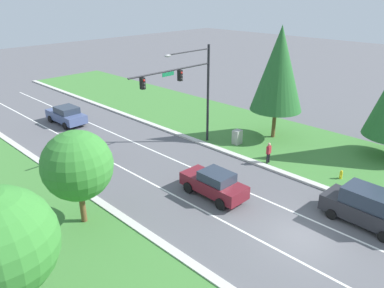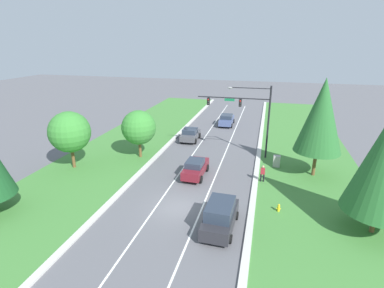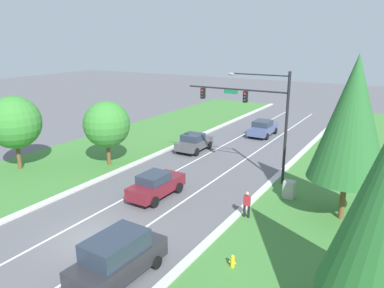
% 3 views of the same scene
% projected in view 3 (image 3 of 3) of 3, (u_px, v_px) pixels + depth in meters
% --- Properties ---
extents(ground_plane, '(160.00, 160.00, 0.00)m').
position_uv_depth(ground_plane, '(91.00, 238.00, 19.93)').
color(ground_plane, '#5B5B60').
extents(curb_strip_right, '(0.50, 90.00, 0.15)m').
position_uv_depth(curb_strip_right, '(180.00, 268.00, 17.13)').
color(curb_strip_right, beige).
rests_on(curb_strip_right, ground_plane).
extents(curb_strip_left, '(0.50, 90.00, 0.15)m').
position_uv_depth(curb_strip_left, '(23.00, 212.00, 22.69)').
color(curb_strip_left, beige).
rests_on(curb_strip_left, ground_plane).
extents(lane_stripe_inner_left, '(0.14, 81.00, 0.01)m').
position_uv_depth(lane_stripe_inner_left, '(68.00, 229.00, 20.82)').
color(lane_stripe_inner_left, white).
rests_on(lane_stripe_inner_left, ground_plane).
extents(lane_stripe_inner_right, '(0.14, 81.00, 0.01)m').
position_uv_depth(lane_stripe_inner_right, '(117.00, 247.00, 19.05)').
color(lane_stripe_inner_right, white).
rests_on(lane_stripe_inner_right, ground_plane).
extents(traffic_signal_mast, '(7.92, 0.41, 8.11)m').
position_uv_depth(traffic_signal_mast, '(257.00, 108.00, 26.80)').
color(traffic_signal_mast, black).
rests_on(traffic_signal_mast, ground_plane).
extents(slate_blue_sedan, '(2.17, 4.68, 1.72)m').
position_uv_depth(slate_blue_sedan, '(263.00, 128.00, 40.50)').
color(slate_blue_sedan, '#475684').
rests_on(slate_blue_sedan, ground_plane).
extents(charcoal_suv, '(2.28, 4.70, 2.07)m').
position_uv_depth(charcoal_suv, '(118.00, 257.00, 16.32)').
color(charcoal_suv, '#28282D').
rests_on(charcoal_suv, ground_plane).
extents(graphite_sedan, '(2.20, 4.16, 1.69)m').
position_uv_depth(graphite_sedan, '(194.00, 142.00, 35.01)').
color(graphite_sedan, '#4C4C51').
rests_on(graphite_sedan, ground_plane).
extents(burgundy_sedan, '(2.00, 4.45, 1.74)m').
position_uv_depth(burgundy_sedan, '(156.00, 185.00, 24.75)').
color(burgundy_sedan, maroon).
rests_on(burgundy_sedan, ground_plane).
extents(utility_cabinet, '(0.70, 0.60, 1.28)m').
position_uv_depth(utility_cabinet, '(289.00, 190.00, 24.53)').
color(utility_cabinet, '#9E9E99').
rests_on(utility_cabinet, ground_plane).
extents(pedestrian, '(0.40, 0.25, 1.69)m').
position_uv_depth(pedestrian, '(247.00, 204.00, 21.81)').
color(pedestrian, black).
rests_on(pedestrian, ground_plane).
extents(fire_hydrant, '(0.34, 0.20, 0.70)m').
position_uv_depth(fire_hydrant, '(233.00, 262.00, 17.18)').
color(fire_hydrant, gold).
rests_on(fire_hydrant, ground_plane).
extents(conifer_near_right_tree, '(4.34, 4.34, 9.52)m').
position_uv_depth(conifer_near_right_tree, '(352.00, 119.00, 20.31)').
color(conifer_near_right_tree, brown).
rests_on(conifer_near_right_tree, ground_plane).
extents(oak_near_left_tree, '(3.79, 3.79, 5.42)m').
position_uv_depth(oak_near_left_tree, '(107.00, 124.00, 30.29)').
color(oak_near_left_tree, brown).
rests_on(oak_near_left_tree, ground_plane).
extents(oak_far_left_tree, '(4.14, 4.14, 5.97)m').
position_uv_depth(oak_far_left_tree, '(14.00, 122.00, 29.21)').
color(oak_far_left_tree, brown).
rests_on(oak_far_left_tree, ground_plane).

